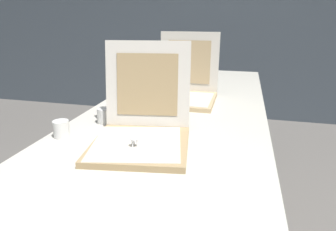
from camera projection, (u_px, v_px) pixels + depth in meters
wall_back at (220, 6)px, 3.42m from camera, size 10.00×0.10×2.60m
table at (173, 124)px, 1.44m from camera, size 0.86×2.49×0.76m
pizza_box_front at (142, 130)px, 1.10m from camera, size 0.39×0.44×0.36m
pizza_box_middle at (185, 91)px, 1.65m from camera, size 0.34×0.35×0.36m
cup_white_near_center at (104, 116)px, 1.31m from camera, size 0.06×0.06×0.07m
cup_white_far at (151, 86)px, 1.84m from camera, size 0.06×0.06×0.07m
cup_white_near_left at (61, 129)px, 1.16m from camera, size 0.06×0.06×0.07m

